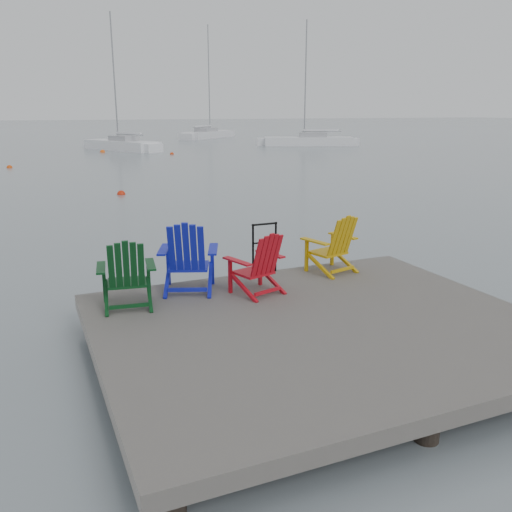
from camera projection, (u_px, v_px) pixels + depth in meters
name	position (u px, v px, depth m)	size (l,w,h in m)	color
ground	(320.00, 355.00, 7.56)	(400.00, 400.00, 0.00)	slate
dock	(320.00, 332.00, 7.47)	(6.00, 5.00, 1.40)	#2B2926
handrail	(264.00, 243.00, 9.56)	(0.48, 0.04, 0.90)	black
chair_green	(127.00, 273.00, 7.83)	(0.92, 0.86, 1.05)	#0A3715
chair_blue	(188.00, 256.00, 8.52)	(1.11, 1.06, 1.16)	#1018AA
chair_red	(259.00, 263.00, 8.44)	(0.93, 0.89, 0.99)	#B30D18
chair_yellow	(334.00, 244.00, 9.56)	(0.96, 0.91, 1.04)	#C6950B
sailboat_near	(122.00, 146.00, 46.30)	(5.45, 8.34, 11.37)	white
sailboat_mid	(208.00, 135.00, 67.01)	(8.94, 8.67, 13.45)	white
sailboat_far	(309.00, 142.00, 52.39)	(8.63, 5.26, 11.65)	white
buoy_a	(121.00, 194.00, 21.98)	(0.34, 0.34, 0.34)	red
buoy_b	(10.00, 168.00, 32.13)	(0.33, 0.33, 0.33)	#D7470C
buoy_c	(172.00, 154.00, 41.99)	(0.32, 0.32, 0.32)	red
buoy_d	(103.00, 152.00, 44.04)	(0.41, 0.41, 0.41)	#F1560E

